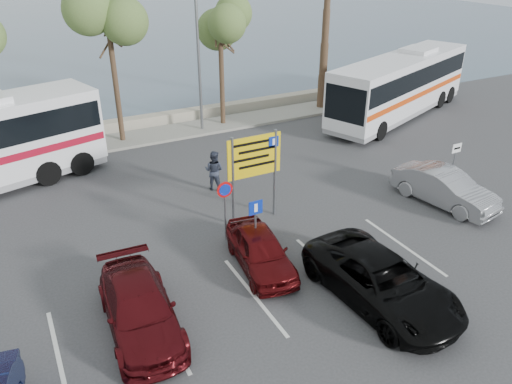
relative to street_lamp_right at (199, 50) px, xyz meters
name	(u,v)px	position (x,y,z in m)	size (l,w,h in m)	color
ground	(272,268)	(-3.00, -13.52, -4.60)	(120.00, 120.00, 0.00)	#353537
kerb_strip	(150,136)	(-3.00, 0.48, -4.52)	(44.00, 2.40, 0.15)	gray
seawall	(139,122)	(-3.00, 2.48, -4.30)	(48.00, 0.80, 0.60)	#9D947D
sea	(45,25)	(-3.00, 46.48, -4.59)	(140.00, 140.00, 0.00)	#435C6C
tree_mid	(107,14)	(-4.50, 0.48, 2.06)	(3.20, 3.20, 8.00)	#382619
tree_right	(220,17)	(1.50, 0.48, 1.57)	(3.20, 3.20, 7.40)	#382619
street_lamp_right	(199,50)	(0.00, 0.00, 0.00)	(0.45, 1.15, 8.01)	slate
direction_sign	(254,163)	(-2.00, -10.32, -2.17)	(2.20, 0.12, 3.60)	slate
sign_no_stop	(225,201)	(-3.60, -11.13, -3.02)	(0.60, 0.08, 2.35)	slate
sign_parking	(256,221)	(-3.20, -12.73, -3.13)	(0.50, 0.07, 2.25)	slate
sign_taxi	(454,161)	(6.80, -12.03, -3.18)	(0.50, 0.07, 2.20)	slate
lane_markings	(255,294)	(-4.14, -14.52, -4.60)	(12.02, 4.20, 0.01)	silver
coach_bus_right	(400,88)	(11.81, -3.02, -2.78)	(12.72, 7.04, 3.93)	white
car_maroon	(140,309)	(-7.70, -14.31, -3.93)	(1.87, 4.60, 1.33)	#470B0F
car_red	(260,250)	(-3.30, -13.27, -3.94)	(1.55, 3.86, 1.32)	#4C0A0C
suv_black	(381,281)	(-0.90, -16.52, -3.85)	(2.47, 5.36, 1.49)	black
car_silver_b	(445,188)	(5.60, -12.80, -3.86)	(1.55, 4.46, 1.47)	gray
pedestrian_far	(214,170)	(-2.33, -7.13, -3.70)	(0.87, 0.68, 1.80)	#2E3546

